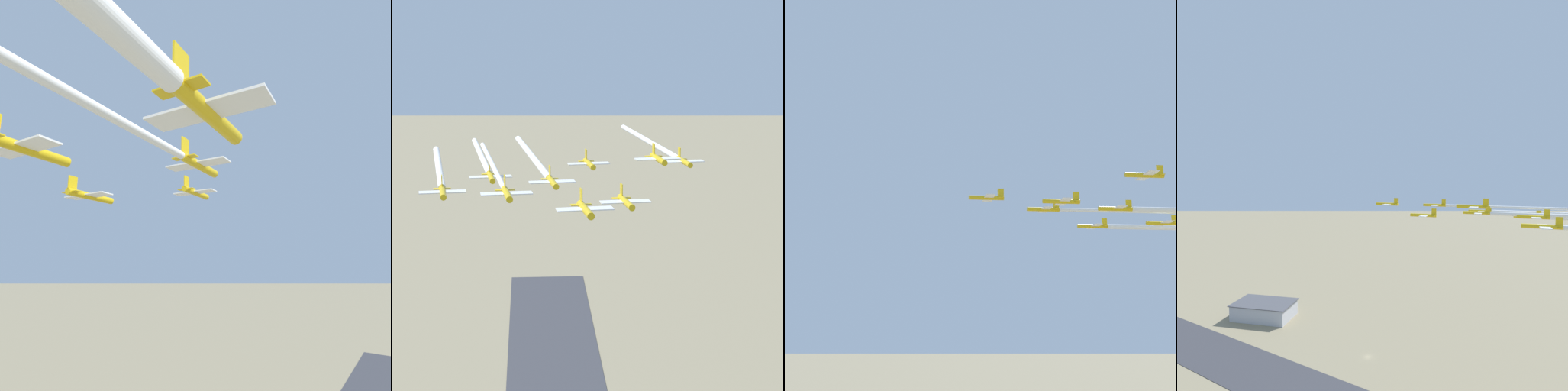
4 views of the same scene
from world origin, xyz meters
TOP-DOWN VIEW (x-y plane):
  - jet_0 at (-18.08, 46.14)m, footprint 8.52×8.19m
  - jet_1 at (-31.94, 58.28)m, footprint 8.52×8.19m
  - jet_2 at (-35.42, 39.92)m, footprint 8.52×8.19m
  - jet_3 at (-45.81, 70.41)m, footprint 8.52×8.19m
  - jet_4 at (-49.29, 52.05)m, footprint 8.52×8.19m
  - jet_5 at (-52.77, 33.70)m, footprint 8.52×8.19m
  - jet_6 at (-59.67, 82.55)m, footprint 8.52×8.19m
  - jet_7 at (-63.15, 64.19)m, footprint 8.52×8.19m
  - jet_8 at (-66.63, 45.83)m, footprint 8.52×8.19m
  - smoke_trail_2 at (-63.21, 45.19)m, footprint 48.07×9.92m
  - smoke_trail_4 at (-78.04, 57.51)m, footprint 50.07×10.64m
  - smoke_trail_5 at (-78.62, 38.60)m, footprint 44.28×9.64m
  - smoke_trail_6 at (-87.97, 87.92)m, footprint 49.16×10.38m
  - smoke_trail_8 at (-92.68, 50.77)m, footprint 44.66×9.56m

SIDE VIEW (x-z plane):
  - smoke_trail_8 at x=-92.68m, z-range 83.02..84.17m
  - jet_8 at x=-66.63m, z-range 82.21..85.06m
  - smoke_trail_5 at x=-78.62m, z-range 83.49..84.80m
  - jet_5 at x=-52.77m, z-range 82.76..85.61m
  - jet_1 at x=-31.94m, z-range 83.31..86.16m
  - smoke_trail_4 at x=-78.04m, z-range 84.64..85.85m
  - jet_4 at x=-49.29m, z-range 83.86..86.71m
  - smoke_trail_6 at x=-87.97m, z-range 84.83..85.95m
  - jet_6 at x=-59.67m, z-range 84.01..86.85m
  - jet_7 at x=-63.15m, z-range 84.15..87.00m
  - smoke_trail_2 at x=-63.21m, z-range 86.25..87.11m
  - jet_2 at x=-35.42m, z-range 85.30..88.14m
  - jet_0 at x=-18.08m, z-range 85.91..88.76m
  - jet_3 at x=-45.81m, z-range 87.35..90.20m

